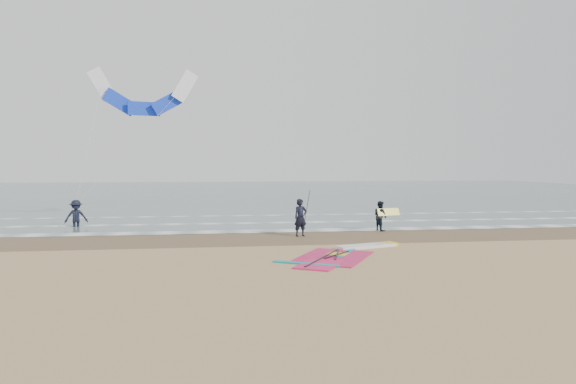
{
  "coord_description": "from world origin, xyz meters",
  "views": [
    {
      "loc": [
        -3.79,
        -17.88,
        3.41
      ],
      "look_at": [
        -0.59,
        5.0,
        2.2
      ],
      "focal_mm": 32.0,
      "sensor_mm": 36.0,
      "label": 1
    }
  ],
  "objects": [
    {
      "name": "ground",
      "position": [
        0.0,
        0.0,
        0.0
      ],
      "size": [
        120.0,
        120.0,
        0.0
      ],
      "primitive_type": "plane",
      "color": "tan",
      "rests_on": "ground"
    },
    {
      "name": "sea_water",
      "position": [
        0.0,
        48.0,
        0.01
      ],
      "size": [
        120.0,
        80.0,
        0.02
      ],
      "primitive_type": "cube",
      "color": "#47605E",
      "rests_on": "ground"
    },
    {
      "name": "foam_waterline",
      "position": [
        0.0,
        10.44,
        0.03
      ],
      "size": [
        120.0,
        9.15,
        0.02
      ],
      "color": "white",
      "rests_on": "ground"
    },
    {
      "name": "wet_sand_band",
      "position": [
        0.0,
        6.0,
        0.0
      ],
      "size": [
        120.0,
        5.0,
        0.01
      ],
      "primitive_type": "cube",
      "color": "brown",
      "rests_on": "ground"
    },
    {
      "name": "person_walking",
      "position": [
        4.63,
        7.72,
        0.78
      ],
      "size": [
        0.8,
        0.91,
        1.55
      ],
      "primitive_type": "imported",
      "rotation": [
        0.0,
        0.0,
        1.9
      ],
      "color": "black",
      "rests_on": "ground"
    },
    {
      "name": "windsurf_rig",
      "position": [
        1.0,
        0.99,
        0.04
      ],
      "size": [
        5.67,
        5.37,
        0.14
      ],
      "color": "white",
      "rests_on": "ground"
    },
    {
      "name": "held_pole",
      "position": [
        0.49,
        6.23,
        1.32
      ],
      "size": [
        0.17,
        0.86,
        1.82
      ],
      "color": "black",
      "rests_on": "ground"
    },
    {
      "name": "carried_kiteboard",
      "position": [
        5.03,
        7.62,
        0.98
      ],
      "size": [
        1.3,
        0.51,
        0.39
      ],
      "color": "yellow",
      "rests_on": "ground"
    },
    {
      "name": "person_wading",
      "position": [
        -11.45,
        11.52,
        0.93
      ],
      "size": [
        1.35,
        1.02,
        1.85
      ],
      "primitive_type": "imported",
      "rotation": [
        0.0,
        0.0,
        0.31
      ],
      "color": "black",
      "rests_on": "ground"
    },
    {
      "name": "surf_kite",
      "position": [
        -8.05,
        13.83,
        7.47
      ],
      "size": [
        6.63,
        2.67,
        7.95
      ],
      "color": "white",
      "rests_on": "ground"
    },
    {
      "name": "person_standing",
      "position": [
        0.19,
        6.23,
        0.9
      ],
      "size": [
        0.76,
        0.61,
        1.8
      ],
      "primitive_type": "imported",
      "rotation": [
        0.0,
        0.0,
        0.3
      ],
      "color": "black",
      "rests_on": "ground"
    }
  ]
}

